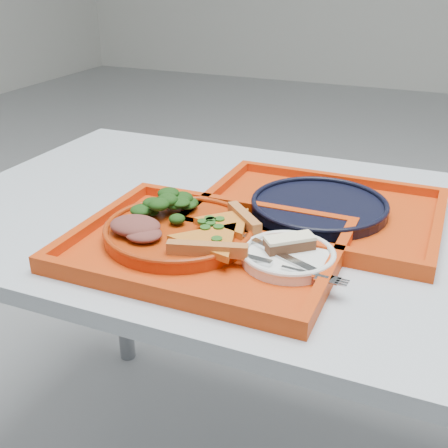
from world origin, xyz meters
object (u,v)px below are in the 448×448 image
Objects in this scene: tray_far at (319,214)px; navy_plate at (319,207)px; dinner_plate at (179,233)px; dessert_bar at (289,243)px; tray_main at (206,249)px.

tray_far is 0.01m from navy_plate.
navy_plate is at bearing 46.29° from dinner_plate.
tray_far is at bearing 49.88° from dessert_bar.
dinner_plate is at bearing 141.99° from dessert_bar.
dessert_bar reaches higher than navy_plate.
dessert_bar is at bearing -89.91° from navy_plate.
dinner_plate reaches higher than tray_far.
tray_main is 0.26m from tray_far.
navy_plate reaches higher than tray_main.
navy_plate is 3.16× the size of dessert_bar.
tray_far is 0.20m from dessert_bar.
dessert_bar is at bearing -89.93° from tray_far.
tray_far is (0.14, 0.21, 0.00)m from tray_main.
dinner_plate is at bearing -133.74° from tray_far.
dessert_bar is (0.14, 0.02, 0.03)m from tray_main.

